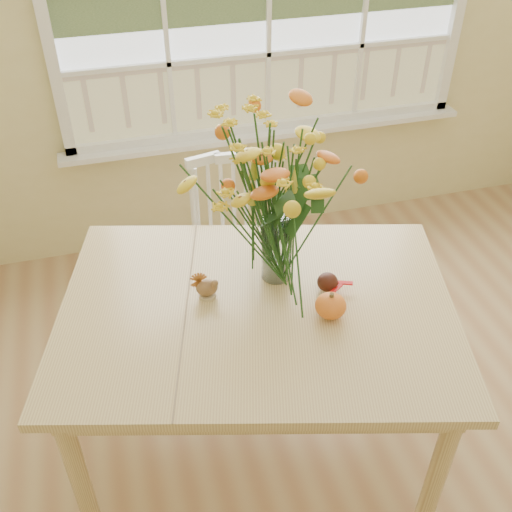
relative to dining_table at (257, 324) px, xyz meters
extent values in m
cube|color=beige|center=(0.50, 1.59, 0.66)|extent=(4.00, 0.02, 2.70)
cube|color=white|center=(0.50, 1.52, 0.00)|extent=(2.42, 0.12, 0.03)
cube|color=tan|center=(0.00, 0.00, 0.07)|extent=(1.68, 1.39, 0.04)
cube|color=tan|center=(0.00, 0.00, 0.00)|extent=(1.53, 1.24, 0.10)
cylinder|color=tan|center=(-0.73, -0.25, -0.32)|extent=(0.07, 0.07, 0.74)
cylinder|color=tan|center=(-0.51, 0.58, -0.32)|extent=(0.07, 0.07, 0.74)
cylinder|color=tan|center=(0.51, -0.58, -0.32)|extent=(0.07, 0.07, 0.74)
cylinder|color=tan|center=(0.73, 0.25, -0.32)|extent=(0.07, 0.07, 0.74)
cube|color=white|center=(0.10, 0.66, -0.24)|extent=(0.47, 0.46, 0.05)
cube|color=white|center=(0.11, 0.83, 0.01)|extent=(0.44, 0.08, 0.50)
cylinder|color=white|center=(-0.08, 0.52, -0.48)|extent=(0.04, 0.04, 0.43)
cylinder|color=white|center=(-0.06, 0.84, -0.48)|extent=(0.04, 0.04, 0.43)
cylinder|color=white|center=(0.25, 0.49, -0.48)|extent=(0.04, 0.04, 0.43)
cylinder|color=white|center=(0.28, 0.81, -0.48)|extent=(0.04, 0.04, 0.43)
cylinder|color=white|center=(0.12, 0.15, 0.22)|extent=(0.12, 0.12, 0.26)
ellipsoid|color=#D46119|center=(0.24, -0.12, 0.14)|extent=(0.11, 0.11, 0.09)
cylinder|color=#CCB78C|center=(-0.17, 0.10, 0.10)|extent=(0.07, 0.07, 0.01)
ellipsoid|color=brown|center=(-0.17, 0.10, 0.13)|extent=(0.09, 0.07, 0.07)
ellipsoid|color=#38160F|center=(0.28, 0.02, 0.13)|extent=(0.08, 0.08, 0.07)
camera|label=1|loc=(-0.44, -1.57, 1.60)|focal=42.00mm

